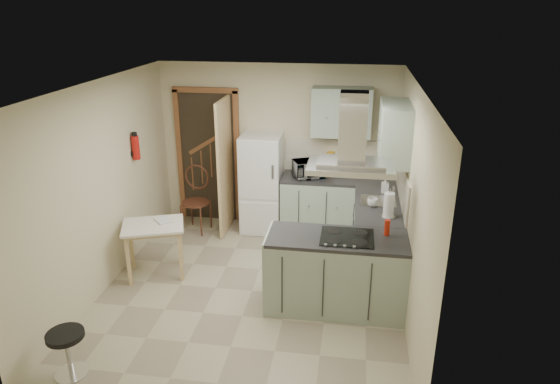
% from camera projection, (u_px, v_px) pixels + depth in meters
% --- Properties ---
extents(floor, '(4.20, 4.20, 0.00)m').
position_uv_depth(floor, '(252.00, 291.00, 6.13)').
color(floor, tan).
rests_on(floor, ground).
extents(ceiling, '(4.20, 4.20, 0.00)m').
position_uv_depth(ceiling, '(247.00, 86.00, 5.24)').
color(ceiling, silver).
rests_on(ceiling, back_wall).
extents(back_wall, '(3.60, 0.00, 3.60)m').
position_uv_depth(back_wall, '(278.00, 147.00, 7.62)').
color(back_wall, beige).
rests_on(back_wall, floor).
extents(left_wall, '(0.00, 4.20, 4.20)m').
position_uv_depth(left_wall, '(102.00, 188.00, 5.94)').
color(left_wall, beige).
rests_on(left_wall, floor).
extents(right_wall, '(0.00, 4.20, 4.20)m').
position_uv_depth(right_wall, '(411.00, 206.00, 5.43)').
color(right_wall, beige).
rests_on(right_wall, floor).
extents(doorway, '(1.10, 0.12, 2.10)m').
position_uv_depth(doorway, '(208.00, 157.00, 7.82)').
color(doorway, brown).
rests_on(doorway, floor).
extents(fridge, '(0.60, 0.60, 1.50)m').
position_uv_depth(fridge, '(262.00, 183.00, 7.55)').
color(fridge, white).
rests_on(fridge, floor).
extents(counter_back, '(1.08, 0.60, 0.90)m').
position_uv_depth(counter_back, '(318.00, 205.00, 7.54)').
color(counter_back, '#9EB2A0').
rests_on(counter_back, floor).
extents(counter_right, '(0.60, 1.95, 0.90)m').
position_uv_depth(counter_right, '(375.00, 227.00, 6.80)').
color(counter_right, '#9EB2A0').
rests_on(counter_right, floor).
extents(splashback, '(1.68, 0.02, 0.50)m').
position_uv_depth(splashback, '(341.00, 156.00, 7.51)').
color(splashback, beige).
rests_on(splashback, counter_back).
extents(wall_cabinet_back, '(0.85, 0.35, 0.70)m').
position_uv_depth(wall_cabinet_back, '(342.00, 112.00, 7.11)').
color(wall_cabinet_back, '#9EB2A0').
rests_on(wall_cabinet_back, back_wall).
extents(wall_cabinet_right, '(0.35, 0.90, 0.70)m').
position_uv_depth(wall_cabinet_right, '(395.00, 132.00, 6.03)').
color(wall_cabinet_right, '#9EB2A0').
rests_on(wall_cabinet_right, right_wall).
extents(peninsula, '(1.55, 0.65, 0.90)m').
position_uv_depth(peninsula, '(336.00, 273.00, 5.66)').
color(peninsula, '#9EB2A0').
rests_on(peninsula, floor).
extents(hob, '(0.58, 0.50, 0.01)m').
position_uv_depth(hob, '(347.00, 237.00, 5.48)').
color(hob, black).
rests_on(hob, peninsula).
extents(extractor_hood, '(0.90, 0.55, 0.10)m').
position_uv_depth(extractor_hood, '(351.00, 167.00, 5.19)').
color(extractor_hood, silver).
rests_on(extractor_hood, ceiling).
extents(sink, '(0.45, 0.40, 0.01)m').
position_uv_depth(sink, '(378.00, 201.00, 6.48)').
color(sink, silver).
rests_on(sink, counter_right).
extents(fire_extinguisher, '(0.10, 0.10, 0.32)m').
position_uv_depth(fire_extinguisher, '(136.00, 148.00, 6.67)').
color(fire_extinguisher, '#B2140F').
rests_on(fire_extinguisher, left_wall).
extents(drop_leaf_table, '(0.90, 0.78, 0.70)m').
position_uv_depth(drop_leaf_table, '(155.00, 249.00, 6.40)').
color(drop_leaf_table, tan).
rests_on(drop_leaf_table, floor).
extents(bentwood_chair, '(0.48, 0.48, 0.93)m').
position_uv_depth(bentwood_chair, '(195.00, 203.00, 7.59)').
color(bentwood_chair, '#4F1D1A').
rests_on(bentwood_chair, floor).
extents(stool, '(0.43, 0.43, 0.47)m').
position_uv_depth(stool, '(68.00, 353.00, 4.69)').
color(stool, black).
rests_on(stool, floor).
extents(microwave, '(0.55, 0.47, 0.26)m').
position_uv_depth(microwave, '(310.00, 169.00, 7.32)').
color(microwave, black).
rests_on(microwave, counter_back).
extents(kettle, '(0.17, 0.17, 0.23)m').
position_uv_depth(kettle, '(338.00, 168.00, 7.39)').
color(kettle, silver).
rests_on(kettle, counter_back).
extents(cereal_box, '(0.14, 0.23, 0.32)m').
position_uv_depth(cereal_box, '(330.00, 163.00, 7.48)').
color(cereal_box, gold).
rests_on(cereal_box, counter_back).
extents(soap_bottle, '(0.10, 0.10, 0.21)m').
position_uv_depth(soap_bottle, '(385.00, 185.00, 6.74)').
color(soap_bottle, silver).
rests_on(soap_bottle, counter_right).
extents(paper_towel, '(0.16, 0.16, 0.32)m').
position_uv_depth(paper_towel, '(389.00, 205.00, 5.95)').
color(paper_towel, silver).
rests_on(paper_towel, counter_right).
extents(cup, '(0.16, 0.16, 0.11)m').
position_uv_depth(cup, '(373.00, 202.00, 6.30)').
color(cup, silver).
rests_on(cup, counter_right).
extents(red_bottle, '(0.08, 0.08, 0.18)m').
position_uv_depth(red_bottle, '(387.00, 228.00, 5.52)').
color(red_bottle, red).
rests_on(red_bottle, peninsula).
extents(book, '(0.28, 0.28, 0.10)m').
position_uv_depth(book, '(157.00, 219.00, 6.31)').
color(book, maroon).
rests_on(book, drop_leaf_table).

